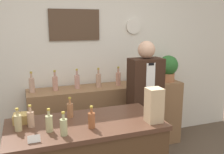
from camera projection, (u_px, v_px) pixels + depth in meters
name	position (u px, v px, depth m)	size (l,w,h in m)	color
back_wall	(86.00, 55.00, 3.56)	(5.20, 0.09, 2.70)	silver
back_shelf	(109.00, 118.00, 3.58)	(2.19, 0.43, 0.95)	#8E6642
shopkeeper	(145.00, 105.00, 3.12)	(0.40, 0.25, 1.60)	#331E14
potted_plant	(168.00, 67.00, 3.72)	(0.29, 0.29, 0.39)	#B27047
paper_bag	(154.00, 105.00, 2.16)	(0.13, 0.13, 0.30)	tan
tape_dispenser	(157.00, 120.00, 2.18)	(0.09, 0.06, 0.07)	#1E4799
price_card_left	(34.00, 139.00, 1.80)	(0.09, 0.02, 0.06)	white
gift_box	(22.00, 118.00, 2.17)	(0.16, 0.14, 0.08)	tan
counter_bottle_0	(18.00, 122.00, 1.99)	(0.06, 0.06, 0.19)	tan
counter_bottle_1	(31.00, 119.00, 2.07)	(0.06, 0.06, 0.19)	tan
counter_bottle_2	(49.00, 123.00, 1.98)	(0.06, 0.06, 0.19)	tan
counter_bottle_3	(64.00, 126.00, 1.91)	(0.06, 0.06, 0.19)	tan
counter_bottle_4	(70.00, 110.00, 2.28)	(0.06, 0.06, 0.19)	#9D6640
counter_bottle_5	(92.00, 120.00, 2.04)	(0.06, 0.06, 0.19)	#965431
shelf_bottle_0	(32.00, 85.00, 3.13)	(0.07, 0.07, 0.27)	tan
shelf_bottle_1	(55.00, 83.00, 3.22)	(0.07, 0.07, 0.27)	tan
shelf_bottle_2	(77.00, 81.00, 3.32)	(0.07, 0.07, 0.27)	tan
shelf_bottle_3	(99.00, 80.00, 3.39)	(0.07, 0.07, 0.27)	tan
shelf_bottle_4	(118.00, 78.00, 3.49)	(0.07, 0.07, 0.27)	tan
shelf_bottle_5	(137.00, 77.00, 3.58)	(0.07, 0.07, 0.27)	tan
shelf_bottle_6	(154.00, 75.00, 3.69)	(0.07, 0.07, 0.27)	tan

